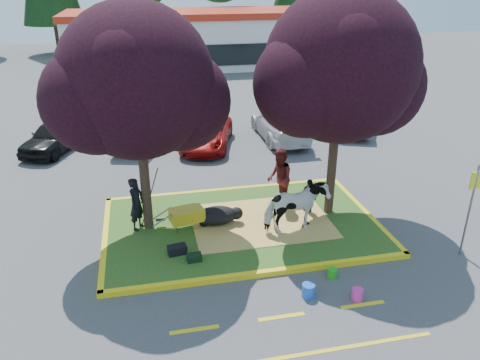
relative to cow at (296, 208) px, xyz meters
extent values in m
plane|color=#424244|center=(-1.43, 0.79, -0.93)|extent=(90.00, 90.00, 0.00)
cube|color=#284C17|center=(-1.43, 0.79, -0.86)|extent=(8.00, 5.00, 0.15)
cube|color=yellow|center=(-1.43, -1.79, -0.86)|extent=(8.30, 0.16, 0.15)
cube|color=yellow|center=(-1.43, 3.37, -0.86)|extent=(8.30, 0.16, 0.15)
cube|color=yellow|center=(-5.51, 0.79, -0.86)|extent=(0.16, 5.30, 0.15)
cube|color=yellow|center=(2.65, 0.79, -0.86)|extent=(0.16, 5.30, 0.15)
cube|color=#E3BB5D|center=(-0.83, 0.79, -0.78)|extent=(4.20, 3.00, 0.01)
cylinder|color=black|center=(-4.23, 1.19, 0.98)|extent=(0.28, 0.28, 3.53)
sphere|color=black|center=(-4.23, 1.19, 3.63)|extent=(4.20, 4.20, 4.20)
sphere|color=black|center=(-3.07, 1.39, 3.00)|extent=(2.86, 2.86, 2.86)
sphere|color=black|center=(-5.28, 0.89, 3.25)|extent=(2.86, 2.86, 2.86)
cylinder|color=black|center=(1.47, 0.99, 1.07)|extent=(0.28, 0.28, 3.70)
sphere|color=black|center=(1.47, 0.99, 3.84)|extent=(4.40, 4.40, 4.40)
sphere|color=black|center=(2.68, 1.19, 3.18)|extent=(2.99, 2.99, 2.99)
sphere|color=black|center=(0.37, 0.69, 3.44)|extent=(2.99, 2.99, 2.99)
cube|color=yellow|center=(-3.43, -3.41, -0.93)|extent=(1.10, 0.12, 0.01)
cube|color=yellow|center=(-1.43, -3.41, -0.93)|extent=(1.10, 0.12, 0.01)
cube|color=yellow|center=(0.57, -3.41, -0.93)|extent=(1.10, 0.12, 0.01)
cube|color=yellow|center=(-1.43, -4.61, -0.93)|extent=(6.00, 0.10, 0.01)
cube|color=silver|center=(0.57, 28.79, 1.07)|extent=(20.00, 8.00, 4.00)
cube|color=#AD2512|center=(0.57, 28.79, 3.22)|extent=(20.40, 8.40, 0.50)
cube|color=black|center=(0.57, 24.74, 0.47)|extent=(19.00, 0.10, 1.60)
cylinder|color=black|center=(-11.43, 37.79, 1.03)|extent=(0.44, 0.44, 3.92)
cylinder|color=black|center=(-3.43, 39.29, 0.61)|extent=(0.44, 0.44, 3.08)
cylinder|color=black|center=(4.57, 38.29, 0.89)|extent=(0.44, 0.44, 3.64)
cylinder|color=black|center=(12.57, 38.79, 0.82)|extent=(0.44, 0.44, 3.50)
cylinder|color=black|center=(20.57, 37.79, 0.68)|extent=(0.44, 0.44, 3.22)
imported|color=white|center=(0.00, 0.00, 0.00)|extent=(1.95, 1.10, 1.56)
ellipsoid|color=black|center=(-2.20, 0.92, -0.50)|extent=(1.47, 1.17, 0.56)
imported|color=black|center=(-4.53, 1.15, 0.03)|extent=(0.64, 0.71, 1.63)
imported|color=#4F1617|center=(0.00, 1.69, 0.19)|extent=(0.85, 1.03, 1.95)
imported|color=black|center=(0.82, 1.11, -0.22)|extent=(0.47, 0.71, 1.12)
cylinder|color=black|center=(-2.57, 0.82, -0.61)|extent=(0.35, 0.15, 0.35)
cylinder|color=slate|center=(-3.44, 0.61, -0.66)|extent=(0.04, 0.04, 0.25)
cylinder|color=slate|center=(-3.44, 1.03, -0.66)|extent=(0.04, 0.04, 0.25)
cube|color=gold|center=(-3.10, 0.82, -0.32)|extent=(1.07, 0.79, 0.39)
cylinder|color=slate|center=(-3.83, 0.61, -0.30)|extent=(0.62, 0.18, 0.32)
cylinder|color=slate|center=(-3.83, 1.03, -0.30)|extent=(0.62, 0.18, 0.32)
cube|color=black|center=(-3.53, -0.51, -0.65)|extent=(0.54, 0.34, 0.26)
cube|color=black|center=(-3.11, -0.95, -0.68)|extent=(0.40, 0.26, 0.21)
cylinder|color=slate|center=(4.21, -1.95, 0.41)|extent=(0.06, 0.06, 2.69)
cube|color=yellow|center=(4.21, -1.95, 1.32)|extent=(0.38, 0.08, 0.48)
cylinder|color=green|center=(0.28, -2.24, -0.80)|extent=(0.25, 0.25, 0.26)
cylinder|color=#F336A3|center=(0.52, -3.19, -0.78)|extent=(0.34, 0.34, 0.29)
cylinder|color=blue|center=(-0.59, -2.83, -0.76)|extent=(0.40, 0.40, 0.34)
imported|color=black|center=(-7.95, 9.26, -0.26)|extent=(3.01, 4.23, 1.34)
imported|color=#919398|center=(-4.34, 9.45, -0.20)|extent=(2.62, 4.66, 1.45)
imported|color=maroon|center=(-1.39, 8.35, -0.33)|extent=(3.17, 4.74, 1.21)
imported|color=silver|center=(2.16, 8.72, -0.24)|extent=(1.96, 4.80, 1.39)
imported|color=slate|center=(6.06, 9.33, -0.18)|extent=(3.13, 4.85, 1.51)
camera|label=1|loc=(-4.16, -11.50, 6.26)|focal=35.00mm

